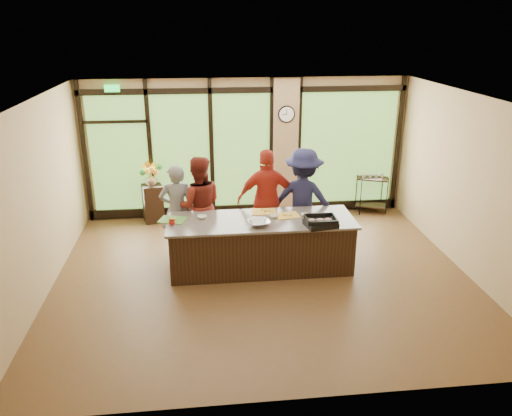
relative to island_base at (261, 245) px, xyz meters
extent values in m
plane|color=brown|center=(0.00, -0.30, -0.44)|extent=(7.00, 7.00, 0.00)
plane|color=white|center=(0.00, -0.30, 2.56)|extent=(7.00, 7.00, 0.00)
plane|color=tan|center=(0.00, 2.70, 1.06)|extent=(7.00, 0.00, 7.00)
plane|color=tan|center=(-3.50, -0.30, 1.06)|extent=(0.00, 6.00, 6.00)
plane|color=tan|center=(3.50, -0.30, 1.06)|extent=(0.00, 6.00, 6.00)
cube|color=tan|center=(0.85, 2.64, 1.06)|extent=(0.55, 0.12, 3.00)
cube|color=black|center=(0.00, 2.65, 2.31)|extent=(6.90, 0.08, 0.12)
cube|color=black|center=(0.00, 2.65, -0.32)|extent=(6.90, 0.08, 0.20)
cube|color=#19D83F|center=(-2.70, 2.60, 2.39)|extent=(0.30, 0.04, 0.14)
cube|color=#3D6523|center=(-2.70, 2.67, 1.01)|extent=(1.20, 0.02, 2.50)
cube|color=#3D6523|center=(-1.40, 2.67, 1.01)|extent=(1.20, 0.02, 2.50)
cube|color=#3D6523|center=(-0.10, 2.67, 1.01)|extent=(1.20, 0.02, 2.50)
cube|color=#3D6523|center=(2.25, 2.67, 1.01)|extent=(2.10, 0.02, 2.50)
cube|color=black|center=(-3.40, 2.65, 1.06)|extent=(0.08, 0.08, 3.00)
cube|color=black|center=(-2.05, 2.65, 1.06)|extent=(0.08, 0.08, 3.00)
cube|color=black|center=(-0.75, 2.65, 1.06)|extent=(0.08, 0.08, 3.00)
cube|color=black|center=(0.55, 2.65, 1.06)|extent=(0.08, 0.08, 3.00)
cube|color=black|center=(1.15, 2.65, 1.06)|extent=(0.08, 0.08, 3.00)
cube|color=black|center=(3.40, 2.65, 1.06)|extent=(0.08, 0.08, 3.00)
cube|color=black|center=(0.00, 0.00, 0.00)|extent=(3.10, 1.00, 0.88)
cube|color=slate|center=(0.00, 0.00, 0.46)|extent=(3.20, 1.10, 0.04)
cylinder|color=black|center=(0.85, 2.57, 1.81)|extent=(0.36, 0.04, 0.36)
cylinder|color=white|center=(0.85, 2.55, 1.81)|extent=(0.31, 0.01, 0.31)
cube|color=black|center=(0.85, 2.55, 1.86)|extent=(0.01, 0.00, 0.11)
cube|color=black|center=(0.80, 2.55, 1.81)|extent=(0.09, 0.00, 0.01)
imported|color=slate|center=(-1.45, 0.76, 0.42)|extent=(0.67, 0.47, 1.73)
imported|color=maroon|center=(-1.05, 0.80, 0.48)|extent=(0.92, 0.73, 1.85)
imported|color=#A22619|center=(0.22, 0.85, 0.53)|extent=(1.14, 0.50, 1.93)
imported|color=#1A1A39|center=(0.89, 0.80, 0.53)|extent=(1.43, 1.13, 1.94)
cube|color=black|center=(0.95, -0.39, 0.52)|extent=(0.57, 0.48, 0.09)
imported|color=silver|center=(-0.06, -0.26, 0.52)|extent=(0.42, 0.42, 0.09)
cube|color=#488630|center=(-1.50, 0.13, 0.49)|extent=(0.52, 0.45, 0.01)
cube|color=gold|center=(0.09, 0.35, 0.49)|extent=(0.46, 0.36, 0.01)
cube|color=gold|center=(0.47, 0.12, 0.49)|extent=(0.46, 0.37, 0.01)
imported|color=silver|center=(-1.00, 0.16, 0.51)|extent=(0.18, 0.18, 0.05)
imported|color=silver|center=(0.23, 0.06, 0.50)|extent=(0.19, 0.19, 0.05)
imported|color=silver|center=(0.78, 0.09, 0.50)|extent=(0.16, 0.16, 0.03)
imported|color=#B31B11|center=(-1.50, -0.07, 0.52)|extent=(0.11, 0.11, 0.08)
cube|color=black|center=(-2.05, 2.45, -0.03)|extent=(0.49, 0.49, 0.81)
imported|color=olive|center=(-2.05, 2.45, 0.51)|extent=(0.27, 0.27, 0.26)
cube|color=black|center=(2.81, 2.45, -0.27)|extent=(0.75, 0.60, 0.03)
cube|color=black|center=(2.81, 2.45, 0.36)|extent=(0.75, 0.60, 0.03)
cylinder|color=black|center=(2.51, 2.28, -0.02)|extent=(0.02, 0.02, 0.85)
cylinder|color=black|center=(3.11, 2.28, -0.02)|extent=(0.02, 0.02, 0.85)
cylinder|color=black|center=(2.51, 2.62, -0.02)|extent=(0.02, 0.02, 0.85)
cylinder|color=black|center=(3.11, 2.62, -0.02)|extent=(0.02, 0.02, 0.85)
imported|color=silver|center=(2.61, 2.45, 0.42)|extent=(0.12, 0.12, 0.09)
imported|color=silver|center=(2.75, 2.45, 0.42)|extent=(0.12, 0.12, 0.09)
imported|color=silver|center=(2.89, 2.45, 0.42)|extent=(0.12, 0.12, 0.09)
imported|color=silver|center=(3.02, 2.45, 0.42)|extent=(0.12, 0.12, 0.09)
camera|label=1|loc=(-0.96, -7.84, 3.67)|focal=35.00mm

